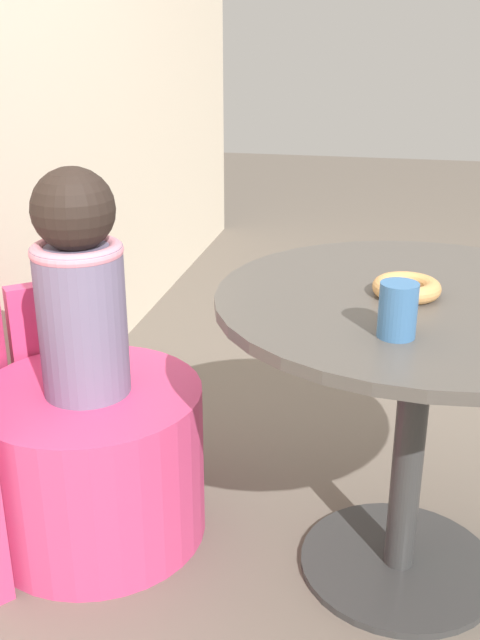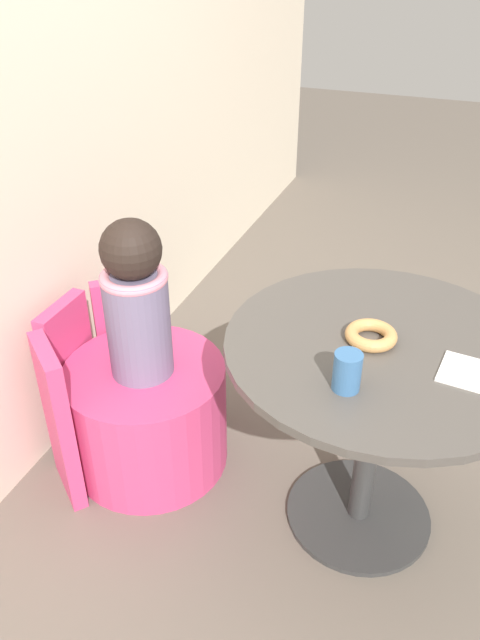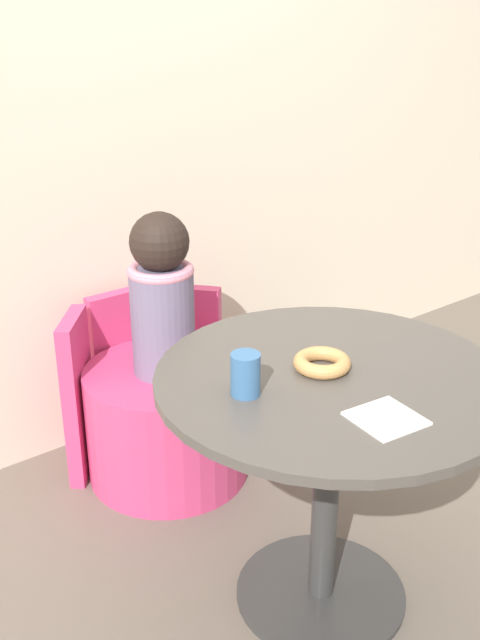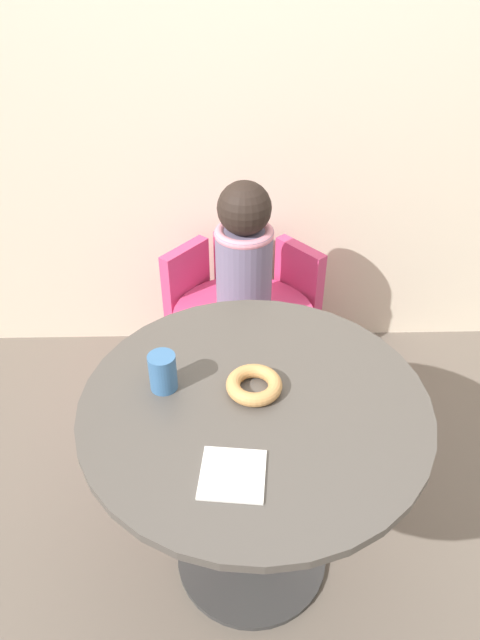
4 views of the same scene
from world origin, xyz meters
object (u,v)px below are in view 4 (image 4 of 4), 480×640
object	(u,v)px
tub_chair	(244,354)
cup	(163,372)
round_table	(254,443)
donut	(254,385)
child_figure	(244,254)

from	to	relation	value
tub_chair	cup	bearing A→B (deg)	-107.37
round_table	cup	bearing A→B (deg)	166.92
tub_chair	round_table	bearing A→B (deg)	-89.63
tub_chair	donut	world-z (taller)	donut
child_figure	cup	bearing A→B (deg)	-107.37
donut	tub_chair	bearing A→B (deg)	90.33
cup	donut	bearing A→B (deg)	-4.26
round_table	cup	distance (m)	0.31
tub_chair	child_figure	xyz separation A→B (m)	(0.00, 0.00, 0.47)
round_table	child_figure	bearing A→B (deg)	90.37
donut	cup	world-z (taller)	cup
donut	child_figure	bearing A→B (deg)	90.33
round_table	cup	world-z (taller)	cup
donut	round_table	bearing A→B (deg)	-88.85
tub_chair	donut	xyz separation A→B (m)	(0.00, -0.73, 0.51)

